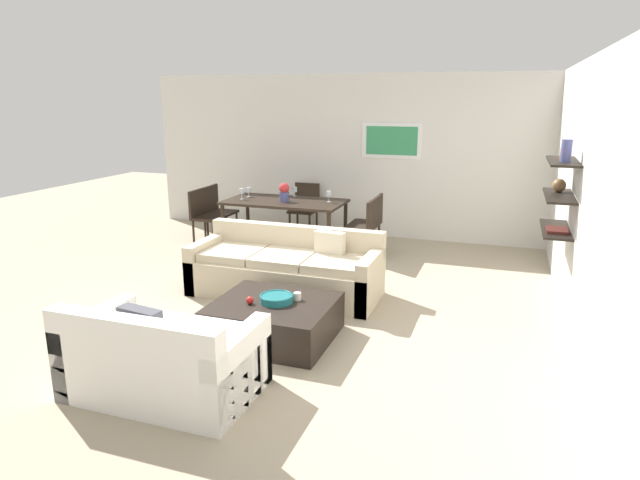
{
  "coord_description": "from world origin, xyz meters",
  "views": [
    {
      "loc": [
        2.37,
        -5.48,
        2.33
      ],
      "look_at": [
        0.39,
        0.2,
        0.75
      ],
      "focal_mm": 30.76,
      "sensor_mm": 36.0,
      "label": 1
    }
  ],
  "objects_px": {
    "candle_jar": "(297,296)",
    "dining_chair_right_near": "(363,225)",
    "dining_table": "(285,205)",
    "centerpiece_vase": "(284,192)",
    "dining_chair_left_near": "(203,213)",
    "dining_chair_right_far": "(371,219)",
    "dining_chair_head": "(305,206)",
    "wine_glass_left_near": "(241,192)",
    "dining_chair_left_far": "(217,208)",
    "sofa_beige": "(287,271)",
    "loveseat_white": "(163,360)",
    "wine_glass_head": "(295,190)",
    "coffee_table": "(274,320)",
    "decorative_bowl": "(276,298)",
    "wine_glass_right_far": "(329,194)",
    "wine_glass_left_far": "(248,190)",
    "apple_on_coffee_table": "(250,300)"
  },
  "relations": [
    {
      "from": "sofa_beige",
      "to": "wine_glass_left_near",
      "type": "distance_m",
      "value": 2.48
    },
    {
      "from": "dining_chair_right_near",
      "to": "centerpiece_vase",
      "type": "relative_size",
      "value": 3.07
    },
    {
      "from": "decorative_bowl",
      "to": "dining_table",
      "type": "bearing_deg",
      "value": 111.34
    },
    {
      "from": "loveseat_white",
      "to": "dining_chair_right_far",
      "type": "distance_m",
      "value": 4.7
    },
    {
      "from": "sofa_beige",
      "to": "loveseat_white",
      "type": "distance_m",
      "value": 2.47
    },
    {
      "from": "loveseat_white",
      "to": "coffee_table",
      "type": "bearing_deg",
      "value": 71.73
    },
    {
      "from": "coffee_table",
      "to": "dining_chair_left_near",
      "type": "height_order",
      "value": "dining_chair_left_near"
    },
    {
      "from": "decorative_bowl",
      "to": "dining_chair_right_far",
      "type": "relative_size",
      "value": 0.37
    },
    {
      "from": "decorative_bowl",
      "to": "coffee_table",
      "type": "bearing_deg",
      "value": -167.6
    },
    {
      "from": "dining_chair_left_far",
      "to": "sofa_beige",
      "type": "bearing_deg",
      "value": -45.19
    },
    {
      "from": "dining_table",
      "to": "loveseat_white",
      "type": "bearing_deg",
      "value": -79.78
    },
    {
      "from": "coffee_table",
      "to": "candle_jar",
      "type": "distance_m",
      "value": 0.33
    },
    {
      "from": "sofa_beige",
      "to": "dining_chair_head",
      "type": "relative_size",
      "value": 2.57
    },
    {
      "from": "decorative_bowl",
      "to": "sofa_beige",
      "type": "bearing_deg",
      "value": 108.21
    },
    {
      "from": "candle_jar",
      "to": "wine_glass_right_far",
      "type": "height_order",
      "value": "wine_glass_right_far"
    },
    {
      "from": "decorative_bowl",
      "to": "centerpiece_vase",
      "type": "height_order",
      "value": "centerpiece_vase"
    },
    {
      "from": "dining_chair_left_far",
      "to": "dining_chair_head",
      "type": "relative_size",
      "value": 1.0
    },
    {
      "from": "wine_glass_right_far",
      "to": "centerpiece_vase",
      "type": "relative_size",
      "value": 0.59
    },
    {
      "from": "dining_chair_head",
      "to": "apple_on_coffee_table",
      "type": "bearing_deg",
      "value": -76.39
    },
    {
      "from": "dining_chair_left_near",
      "to": "dining_chair_right_near",
      "type": "height_order",
      "value": "same"
    },
    {
      "from": "dining_chair_head",
      "to": "wine_glass_left_near",
      "type": "relative_size",
      "value": 5.11
    },
    {
      "from": "dining_chair_left_near",
      "to": "wine_glass_left_far",
      "type": "relative_size",
      "value": 5.89
    },
    {
      "from": "dining_table",
      "to": "centerpiece_vase",
      "type": "distance_m",
      "value": 0.22
    },
    {
      "from": "decorative_bowl",
      "to": "wine_glass_head",
      "type": "xyz_separation_m",
      "value": [
        -1.24,
        3.61,
        0.43
      ]
    },
    {
      "from": "decorative_bowl",
      "to": "wine_glass_right_far",
      "type": "xyz_separation_m",
      "value": [
        -0.56,
        3.31,
        0.45
      ]
    },
    {
      "from": "wine_glass_head",
      "to": "wine_glass_right_far",
      "type": "height_order",
      "value": "wine_glass_right_far"
    },
    {
      "from": "candle_jar",
      "to": "dining_chair_right_near",
      "type": "height_order",
      "value": "dining_chair_right_near"
    },
    {
      "from": "wine_glass_left_near",
      "to": "loveseat_white",
      "type": "bearing_deg",
      "value": -71.0
    },
    {
      "from": "coffee_table",
      "to": "decorative_bowl",
      "type": "height_order",
      "value": "decorative_bowl"
    },
    {
      "from": "dining_table",
      "to": "wine_glass_right_far",
      "type": "bearing_deg",
      "value": 9.97
    },
    {
      "from": "dining_chair_right_near",
      "to": "coffee_table",
      "type": "bearing_deg",
      "value": -92.34
    },
    {
      "from": "wine_glass_left_far",
      "to": "wine_glass_left_near",
      "type": "bearing_deg",
      "value": -90.0
    },
    {
      "from": "apple_on_coffee_table",
      "to": "wine_glass_left_far",
      "type": "distance_m",
      "value": 3.86
    },
    {
      "from": "decorative_bowl",
      "to": "dining_chair_left_near",
      "type": "bearing_deg",
      "value": 131.03
    },
    {
      "from": "dining_chair_left_near",
      "to": "dining_chair_right_far",
      "type": "relative_size",
      "value": 1.0
    },
    {
      "from": "dining_chair_left_near",
      "to": "wine_glass_right_far",
      "type": "height_order",
      "value": "wine_glass_right_far"
    },
    {
      "from": "coffee_table",
      "to": "dining_chair_right_far",
      "type": "bearing_deg",
      "value": 87.96
    },
    {
      "from": "wine_glass_head",
      "to": "dining_chair_head",
      "type": "bearing_deg",
      "value": 90.0
    },
    {
      "from": "coffee_table",
      "to": "apple_on_coffee_table",
      "type": "xyz_separation_m",
      "value": [
        -0.2,
        -0.12,
        0.23
      ]
    },
    {
      "from": "sofa_beige",
      "to": "dining_chair_head",
      "type": "distance_m",
      "value": 3.0
    },
    {
      "from": "coffee_table",
      "to": "centerpiece_vase",
      "type": "distance_m",
      "value": 3.43
    },
    {
      "from": "dining_chair_left_far",
      "to": "wine_glass_left_near",
      "type": "distance_m",
      "value": 0.82
    },
    {
      "from": "decorative_bowl",
      "to": "dining_table",
      "type": "relative_size",
      "value": 0.18
    },
    {
      "from": "apple_on_coffee_table",
      "to": "wine_glass_right_far",
      "type": "relative_size",
      "value": 0.43
    },
    {
      "from": "dining_table",
      "to": "wine_glass_head",
      "type": "relative_size",
      "value": 12.32
    },
    {
      "from": "sofa_beige",
      "to": "dining_chair_left_near",
      "type": "height_order",
      "value": "dining_chair_left_near"
    },
    {
      "from": "dining_table",
      "to": "wine_glass_left_far",
      "type": "xyz_separation_m",
      "value": [
        -0.69,
        0.12,
        0.17
      ]
    },
    {
      "from": "wine_glass_right_far",
      "to": "centerpiece_vase",
      "type": "bearing_deg",
      "value": -165.34
    },
    {
      "from": "dining_chair_right_near",
      "to": "dining_table",
      "type": "bearing_deg",
      "value": 170.66
    },
    {
      "from": "loveseat_white",
      "to": "dining_chair_left_near",
      "type": "distance_m",
      "value": 4.74
    }
  ]
}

